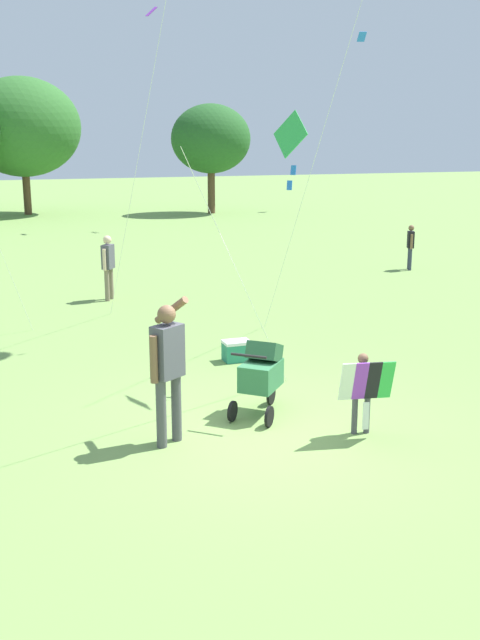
% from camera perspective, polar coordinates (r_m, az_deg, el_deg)
% --- Properties ---
extents(ground_plane, '(120.00, 120.00, 0.00)m').
position_cam_1_polar(ground_plane, '(9.69, 1.66, -8.57)').
color(ground_plane, '#75994C').
extents(child_with_butterfly_kite, '(0.70, 0.42, 1.06)m').
position_cam_1_polar(child_with_butterfly_kite, '(9.53, 9.37, -4.98)').
color(child_with_butterfly_kite, '#4C4C51').
rests_on(child_with_butterfly_kite, ground).
extents(person_adult_flyer, '(0.55, 0.69, 1.83)m').
position_cam_1_polar(person_adult_flyer, '(9.04, -5.57, -3.17)').
color(person_adult_flyer, '#4C4C51').
rests_on(person_adult_flyer, ground).
extents(stroller, '(0.94, 1.01, 1.03)m').
position_cam_1_polar(stroller, '(10.10, 1.66, -3.94)').
color(stroller, black).
rests_on(stroller, ground).
extents(kite_adult_black, '(2.20, 1.99, 4.07)m').
position_cam_1_polar(kite_adult_black, '(10.98, 3.61, 13.08)').
color(kite_adult_black, green).
rests_on(kite_adult_black, ground).
extents(person_red_shirt, '(0.34, 0.41, 1.50)m').
position_cam_1_polar(person_red_shirt, '(17.42, -10.04, 4.36)').
color(person_red_shirt, '#7F705B').
rests_on(person_red_shirt, ground).
extents(person_sitting_far, '(0.26, 0.38, 1.27)m').
position_cam_1_polar(person_sitting_far, '(21.71, 12.89, 5.72)').
color(person_sitting_far, '#33384C').
rests_on(person_sitting_far, ground).
extents(cooler_box, '(0.45, 0.33, 0.35)m').
position_cam_1_polar(cooler_box, '(12.60, -0.26, -2.35)').
color(cooler_box, '#288466').
rests_on(cooler_box, ground).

